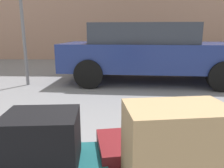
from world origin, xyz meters
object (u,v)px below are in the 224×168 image
at_px(bicycle_leaning, 224,53).
at_px(bollard_kerb_mid, 219,58).
at_px(bollard_kerb_near, 177,58).
at_px(parked_car, 149,51).
at_px(no_parking_sign, 22,16).
at_px(duffel_bag_black_topmost_pile, 42,140).
at_px(duffel_bag_maroon_stacked_top, 152,162).

xyz_separation_m(bicycle_leaning, bollard_kerb_mid, (-0.87, -1.52, -0.02)).
xyz_separation_m(bollard_kerb_near, bollard_kerb_mid, (1.43, 0.00, 0.00)).
xyz_separation_m(parked_car, bicycle_leaning, (3.55, 3.72, -0.39)).
xyz_separation_m(bicycle_leaning, no_parking_sign, (-6.45, -4.23, 1.18)).
height_order(duffel_bag_black_topmost_pile, bollard_kerb_mid, duffel_bag_black_topmost_pile).
bearing_deg(bollard_kerb_mid, duffel_bag_maroon_stacked_top, -115.89).
relative_size(bicycle_leaning, bollard_kerb_near, 2.45).
bearing_deg(bollard_kerb_mid, parked_car, -140.57).
bearing_deg(duffel_bag_black_topmost_pile, no_parking_sign, 108.89).
bearing_deg(duffel_bag_maroon_stacked_top, duffel_bag_black_topmost_pile, -171.08).
bearing_deg(bollard_kerb_mid, bollard_kerb_near, 180.00).
bearing_deg(no_parking_sign, bicycle_leaning, 33.27).
bearing_deg(bollard_kerb_near, parked_car, -119.51).
bearing_deg(duffel_bag_black_topmost_pile, duffel_bag_maroon_stacked_top, 14.68).
bearing_deg(bollard_kerb_mid, bicycle_leaning, 60.06).
xyz_separation_m(parked_car, bollard_kerb_mid, (2.68, 2.20, -0.40)).
xyz_separation_m(bicycle_leaning, bollard_kerb_near, (-2.31, -1.52, -0.02)).
distance_m(duffel_bag_black_topmost_pile, parked_car, 4.70).
distance_m(duffel_bag_black_topmost_pile, bollard_kerb_mid, 7.75).
bearing_deg(duffel_bag_black_topmost_pile, bollard_kerb_near, 65.78).
xyz_separation_m(duffel_bag_maroon_stacked_top, bollard_kerb_near, (1.76, 6.58, -0.14)).
relative_size(duffel_bag_maroon_stacked_top, duffel_bag_black_topmost_pile, 1.82).
xyz_separation_m(duffel_bag_maroon_stacked_top, no_parking_sign, (-2.38, 3.87, 1.06)).
distance_m(parked_car, bollard_kerb_mid, 3.49).
relative_size(bollard_kerb_near, bollard_kerb_mid, 1.00).
height_order(duffel_bag_maroon_stacked_top, bicycle_leaning, bicycle_leaning).
bearing_deg(duffel_bag_maroon_stacked_top, parked_car, 72.12).
relative_size(duffel_bag_maroon_stacked_top, bollard_kerb_mid, 0.85).
distance_m(parked_car, bollard_kerb_near, 2.56).
distance_m(duffel_bag_maroon_stacked_top, no_parking_sign, 4.66).
bearing_deg(bollard_kerb_mid, no_parking_sign, -154.04).
xyz_separation_m(duffel_bag_black_topmost_pile, parked_car, (1.06, 4.58, 0.04)).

